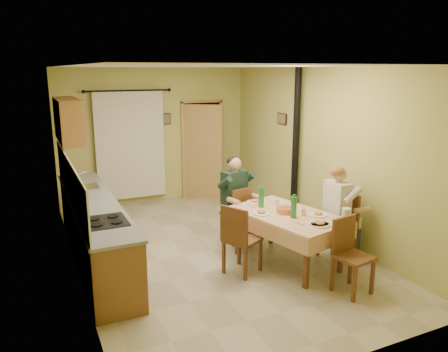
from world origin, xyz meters
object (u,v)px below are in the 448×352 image
chair_left (242,253)px  stove_flue (295,168)px  chair_far (236,225)px  chair_right (337,239)px  man_far (235,190)px  man_right (339,202)px  dining_table (287,238)px  chair_near (352,271)px

chair_left → stove_flue: size_ratio=0.35×
chair_far → chair_right: chair_right is taller
chair_left → stove_flue: 2.47m
man_far → man_right: 1.63m
dining_table → chair_far: size_ratio=1.96×
chair_right → stove_flue: bearing=-10.3°
man_far → chair_far: bearing=-90.0°
man_far → man_right: size_ratio=1.00×
chair_far → stove_flue: (1.40, 0.42, 0.74)m
chair_right → stove_flue: size_ratio=0.36×
chair_left → dining_table: bearing=61.5°
chair_near → chair_right: bearing=-129.2°
chair_right → chair_near: bearing=151.1°
chair_near → chair_left: size_ratio=0.97×
man_right → chair_right: bearing=-90.0°
man_far → man_right: same height
chair_near → chair_right: (0.52, 0.92, 0.00)m
chair_far → chair_left: (-0.43, -1.05, 0.00)m
chair_left → chair_far: bearing=129.9°
dining_table → chair_right: 0.81m
man_right → stove_flue: (0.33, 1.64, 0.15)m
chair_left → man_right: man_right is taller
chair_far → chair_left: bearing=-123.7°
dining_table → man_far: (-0.30, 1.07, 0.50)m
dining_table → chair_far: chair_far is taller
chair_near → man_far: bearing=-84.7°
stove_flue → chair_right: bearing=-100.8°
dining_table → man_right: size_ratio=1.31×
man_far → man_right: (1.08, -1.23, 0.00)m
man_far → dining_table: bearing=-85.6°
chair_right → man_far: size_ratio=0.72×
stove_flue → man_far: bearing=-163.7°
chair_left → stove_flue: (1.84, 1.48, 0.73)m
man_right → stove_flue: size_ratio=0.50×
chair_near → man_far: 2.30m
chair_near → stove_flue: (0.83, 2.55, 0.73)m
man_right → dining_table: bearing=79.4°
chair_right → man_far: bearing=42.3°
chair_near → chair_left: chair_left is taller
chair_left → chair_near: bearing=15.2°
man_far → man_right: bearing=-60.1°
chair_far → stove_flue: bearing=5.4°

